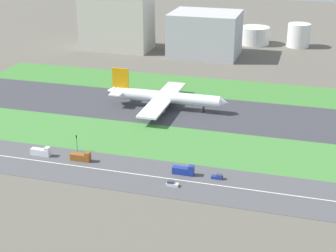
{
  "coord_description": "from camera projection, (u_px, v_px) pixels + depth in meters",
  "views": [
    {
      "loc": [
        49.5,
        -235.65,
        91.66
      ],
      "look_at": [
        -7.47,
        -36.5,
        6.0
      ],
      "focal_mm": 53.85,
      "sensor_mm": 36.0,
      "label": 1
    }
  ],
  "objects": [
    {
      "name": "truck_1",
      "position": [
        184.0,
        171.0,
        193.91
      ],
      "size": [
        8.4,
        2.5,
        4.0
      ],
      "color": "navy",
      "rests_on": "highway"
    },
    {
      "name": "grass_median_north",
      "position": [
        217.0,
        88.0,
        293.38
      ],
      "size": [
        280.0,
        36.0,
        0.1
      ],
      "primitive_type": "cube",
      "color": "#3D7A33",
      "rests_on": "ground_plane"
    },
    {
      "name": "truck_2",
      "position": [
        41.0,
        152.0,
        209.49
      ],
      "size": [
        8.4,
        2.5,
        4.0
      ],
      "color": "silver",
      "rests_on": "highway"
    },
    {
      "name": "traffic_light",
      "position": [
        77.0,
        142.0,
        212.4
      ],
      "size": [
        0.36,
        0.5,
        7.2
      ],
      "color": "#4C4C51",
      "rests_on": "highway"
    },
    {
      "name": "grass_median_south",
      "position": [
        182.0,
        144.0,
        220.52
      ],
      "size": [
        280.0,
        36.0,
        0.1
      ],
      "primitive_type": "cube",
      "color": "#427F38",
      "rests_on": "ground_plane"
    },
    {
      "name": "fuel_tank_west",
      "position": [
        255.0,
        35.0,
        393.85
      ],
      "size": [
        22.86,
        22.86,
        13.38
      ],
      "primitive_type": "cylinder",
      "color": "silver",
      "rests_on": "ground_plane"
    },
    {
      "name": "highway_centerline",
      "position": [
        161.0,
        177.0,
        192.07
      ],
      "size": [
        266.0,
        0.5,
        0.01
      ],
      "primitive_type": "cube",
      "color": "silver",
      "rests_on": "highway"
    },
    {
      "name": "highway",
      "position": [
        161.0,
        178.0,
        192.09
      ],
      "size": [
        280.0,
        28.0,
        0.1
      ],
      "primitive_type": "cube",
      "color": "#4C4C4F",
      "rests_on": "ground_plane"
    },
    {
      "name": "car_2",
      "position": [
        218.0,
        177.0,
        190.83
      ],
      "size": [
        4.4,
        1.8,
        2.0
      ],
      "color": "navy",
      "rests_on": "highway"
    },
    {
      "name": "ground_plane",
      "position": [
        202.0,
        112.0,
        256.97
      ],
      "size": [
        800.0,
        800.0,
        0.0
      ],
      "primitive_type": "plane",
      "color": "#5B564C"
    },
    {
      "name": "fuel_tank_centre",
      "position": [
        299.0,
        35.0,
        384.56
      ],
      "size": [
        16.91,
        16.91,
        17.7
      ],
      "primitive_type": "cylinder",
      "color": "silver",
      "rests_on": "ground_plane"
    },
    {
      "name": "runway",
      "position": [
        202.0,
        112.0,
        256.95
      ],
      "size": [
        280.0,
        46.0,
        0.1
      ],
      "primitive_type": "cube",
      "color": "#38383D",
      "rests_on": "ground_plane"
    },
    {
      "name": "car_0",
      "position": [
        172.0,
        184.0,
        185.8
      ],
      "size": [
        4.4,
        1.8,
        2.0
      ],
      "rotation": [
        0.0,
        0.0,
        3.14
      ],
      "color": "silver",
      "rests_on": "highway"
    },
    {
      "name": "hangar_building",
      "position": [
        205.0,
        34.0,
        358.22
      ],
      "size": [
        47.99,
        39.58,
        30.74
      ],
      "primitive_type": "cube",
      "color": "#B2B2B7",
      "rests_on": "ground_plane"
    },
    {
      "name": "terminal_building",
      "position": [
        117.0,
        18.0,
        372.16
      ],
      "size": [
        50.52,
        28.52,
        46.92
      ],
      "primitive_type": "cube",
      "color": "beige",
      "rests_on": "ground_plane"
    },
    {
      "name": "truck_0",
      "position": [
        81.0,
        157.0,
        204.88
      ],
      "size": [
        8.4,
        2.5,
        4.0
      ],
      "color": "brown",
      "rests_on": "highway"
    },
    {
      "name": "airliner",
      "position": [
        163.0,
        97.0,
        259.76
      ],
      "size": [
        65.0,
        56.0,
        19.7
      ],
      "color": "white",
      "rests_on": "runway"
    }
  ]
}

